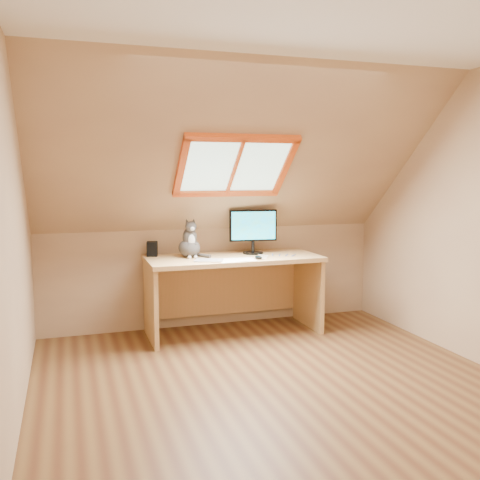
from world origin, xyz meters
name	(u,v)px	position (x,y,z in m)	size (l,w,h in m)	color
ground	(278,386)	(0.00, 0.00, 0.00)	(3.50, 3.50, 0.00)	brown
room_shell	(285,192)	(0.00, -0.09, 1.43)	(3.52, 3.52, 2.41)	tan
desk	(231,278)	(0.09, 1.45, 0.53)	(1.67, 0.73, 0.76)	tan
monitor	(253,228)	(0.33, 1.47, 1.02)	(0.48, 0.20, 0.44)	black
cat	(190,243)	(-0.32, 1.45, 0.90)	(0.23, 0.27, 0.38)	#47423E
desk_speaker	(152,249)	(-0.65, 1.63, 0.83)	(0.10, 0.10, 0.14)	black
graphics_tablet	(209,260)	(-0.21, 1.18, 0.77)	(0.25, 0.18, 0.01)	#B2B2B7
mouse	(258,257)	(0.26, 1.14, 0.78)	(0.06, 0.10, 0.03)	black
papers	(239,260)	(0.07, 1.12, 0.76)	(0.33, 0.27, 0.00)	white
cables	(275,256)	(0.48, 1.26, 0.77)	(0.51, 0.26, 0.01)	silver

